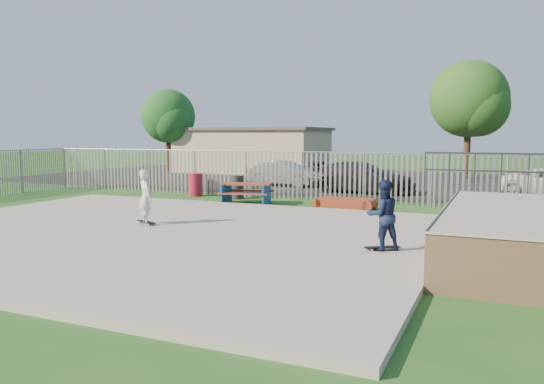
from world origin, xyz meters
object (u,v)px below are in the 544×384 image
at_px(trash_bin_red, 195,185).
at_px(car_silver, 285,173).
at_px(skater_navy, 383,215).
at_px(picnic_table, 246,193).
at_px(trash_bin_grey, 237,187).
at_px(tree_mid, 469,99).
at_px(funbox, 345,204).
at_px(skater_white, 146,197).
at_px(tree_left, 168,116).
at_px(car_dark, 362,177).

relative_size(trash_bin_red, car_silver, 0.25).
bearing_deg(skater_navy, trash_bin_red, -75.71).
bearing_deg(picnic_table, trash_bin_grey, 115.87).
distance_m(car_silver, tree_mid, 12.95).
bearing_deg(car_silver, funbox, -137.92).
relative_size(car_silver, skater_white, 2.54).
bearing_deg(skater_white, trash_bin_red, -32.10).
xyz_separation_m(tree_left, skater_navy, (19.87, -20.60, -3.07)).
height_order(trash_bin_grey, tree_mid, tree_mid).
bearing_deg(funbox, skater_white, -120.71).
xyz_separation_m(trash_bin_grey, car_silver, (-0.20, 5.84, 0.18)).
height_order(tree_left, skater_white, tree_left).
bearing_deg(skater_white, tree_left, -21.16).
height_order(picnic_table, car_silver, car_silver).
xyz_separation_m(picnic_table, tree_left, (-13.09, 13.77, 3.59)).
xyz_separation_m(tree_mid, skater_navy, (-0.31, -22.98, -3.90)).
relative_size(car_silver, tree_mid, 0.56).
xyz_separation_m(funbox, skater_white, (-4.07, -6.38, 0.75)).
bearing_deg(funbox, trash_bin_grey, 168.89).
relative_size(car_dark, skater_navy, 3.14).
distance_m(trash_bin_red, tree_mid, 18.44).
bearing_deg(picnic_table, skater_white, -104.83).
distance_m(car_dark, tree_mid, 11.89).
distance_m(car_dark, skater_navy, 13.05).
height_order(trash_bin_grey, car_dark, car_dark).
height_order(car_dark, tree_left, tree_left).
bearing_deg(car_dark, picnic_table, 152.70).
relative_size(trash_bin_grey, tree_mid, 0.14).
xyz_separation_m(funbox, tree_mid, (3.19, 15.89, 4.65)).
bearing_deg(tree_mid, skater_white, -108.04).
relative_size(tree_left, tree_mid, 0.83).
bearing_deg(skater_navy, car_silver, -95.96).
xyz_separation_m(car_dark, skater_navy, (3.62, -12.53, 0.20)).
height_order(trash_bin_red, car_dark, car_dark).
xyz_separation_m(trash_bin_grey, car_dark, (4.31, 4.29, 0.24)).
bearing_deg(car_dark, tree_left, 65.25).
xyz_separation_m(trash_bin_red, car_dark, (6.43, 4.18, 0.23)).
relative_size(trash_bin_red, tree_mid, 0.14).
relative_size(car_silver, skater_navy, 2.54).
height_order(trash_bin_red, trash_bin_grey, trash_bin_red).
height_order(funbox, tree_mid, tree_mid).
bearing_deg(picnic_table, car_silver, 87.32).
relative_size(funbox, car_silver, 0.48).
xyz_separation_m(tree_left, tree_mid, (20.18, 2.38, 0.83)).
height_order(skater_navy, skater_white, same).
xyz_separation_m(trash_bin_red, trash_bin_grey, (2.12, -0.11, -0.01)).
xyz_separation_m(car_dark, tree_mid, (3.93, 10.44, 4.10)).
bearing_deg(skater_navy, skater_white, -41.75).
xyz_separation_m(skater_navy, skater_white, (-6.95, 0.70, 0.00)).
height_order(picnic_table, tree_mid, tree_mid).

